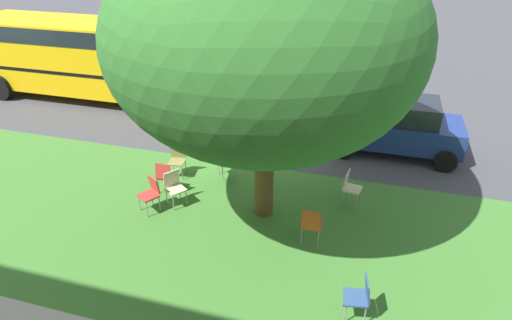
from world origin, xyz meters
TOP-DOWN VIEW (x-y plane):
  - ground at (0.00, 0.00)m, footprint 80.00×80.00m
  - grass_verge at (0.00, 3.20)m, footprint 48.00×6.00m
  - street_tree at (-0.69, 2.27)m, footprint 6.27×6.27m
  - chair_0 at (1.92, 2.93)m, footprint 0.57×0.58m
  - chair_1 at (1.50, 2.53)m, footprint 0.58×0.58m
  - chair_2 at (-3.09, 4.84)m, footprint 0.49×0.49m
  - chair_3 at (-2.60, 1.36)m, footprint 0.48×0.48m
  - chair_4 at (2.01, 1.25)m, footprint 0.47×0.48m
  - chair_5 at (0.66, 1.01)m, footprint 0.58×0.59m
  - chair_6 at (1.92, 2.14)m, footprint 0.42×0.43m
  - chair_7 at (-1.95, 3.09)m, footprint 0.43×0.43m
  - parked_car at (-3.66, -1.81)m, footprint 3.70×1.92m
  - school_bus at (6.95, -3.34)m, footprint 10.40×2.80m

SIDE VIEW (x-z plane):
  - ground at x=0.00m, z-range 0.00..0.00m
  - grass_verge at x=0.00m, z-range 0.00..0.01m
  - chair_0 at x=1.92m, z-range 0.08..0.96m
  - chair_1 at x=1.50m, z-range 0.08..0.96m
  - chair_2 at x=-3.09m, z-range 0.08..0.96m
  - chair_3 at x=-2.60m, z-range 0.08..0.96m
  - chair_4 at x=2.01m, z-range 0.08..0.96m
  - chair_5 at x=0.66m, z-range 0.08..0.96m
  - chair_6 at x=1.92m, z-range 0.08..0.96m
  - chair_7 at x=-1.95m, z-range 0.08..0.96m
  - parked_car at x=-3.66m, z-range 0.01..1.66m
  - school_bus at x=6.95m, z-range 0.32..3.20m
  - street_tree at x=-0.69m, z-range 0.88..7.30m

